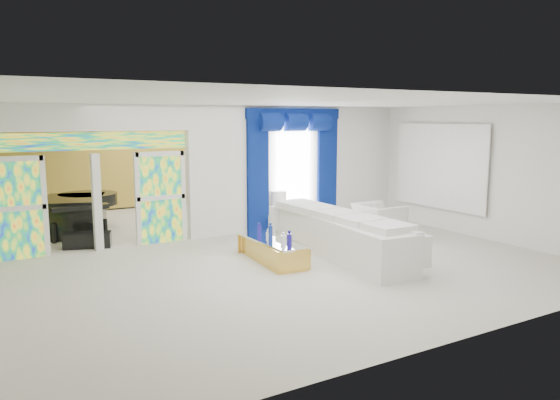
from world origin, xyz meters
TOP-DOWN VIEW (x-y plane):
  - floor at (0.00, 0.00)m, footprint 12.00×12.00m
  - dividing_wall at (2.15, 1.00)m, footprint 5.70×0.18m
  - dividing_header at (-2.85, 1.00)m, footprint 4.30×0.18m
  - stained_panel_left at (-4.28, 1.00)m, footprint 0.95×0.04m
  - stained_panel_right at (-1.42, 1.00)m, footprint 0.95×0.04m
  - stained_transom at (-2.85, 1.00)m, footprint 4.00×0.05m
  - window_pane at (1.90, 0.90)m, footprint 1.00×0.02m
  - blue_drape_left at (0.90, 0.87)m, footprint 0.55×0.10m
  - blue_drape_right at (2.90, 0.87)m, footprint 0.55×0.10m
  - blue_pelmet at (1.90, 0.87)m, footprint 2.60×0.12m
  - wall_mirror at (4.94, -1.00)m, footprint 0.04×2.70m
  - gold_curtains at (0.00, 5.90)m, footprint 9.70×0.12m
  - white_sofa at (1.25, -1.89)m, footprint 1.23×4.13m
  - coffee_table at (-0.10, -1.59)m, footprint 0.77×1.88m
  - console_table at (1.73, 0.79)m, footprint 1.19×0.44m
  - table_lamp at (1.43, 0.79)m, footprint 0.36×0.36m
  - armchair at (3.34, -0.67)m, footprint 0.96×1.09m
  - grand_piano at (-2.94, 2.92)m, footprint 1.78×2.04m
  - piano_bench at (-2.94, 1.32)m, footprint 1.02×0.65m
  - chandelier at (-2.30, 3.40)m, footprint 0.60×0.60m
  - decanters at (-0.08, -1.67)m, footprint 0.17×1.24m

SIDE VIEW (x-z plane):
  - floor at x=0.00m, z-range 0.00..0.00m
  - piano_bench at x=-2.94m, z-range 0.00..0.32m
  - console_table at x=1.73m, z-range 0.00..0.39m
  - coffee_table at x=-0.10m, z-range 0.00..0.41m
  - armchair at x=3.34m, z-range 0.00..0.69m
  - white_sofa at x=1.25m, z-range 0.00..0.77m
  - grand_piano at x=-2.94m, z-range 0.00..0.87m
  - decanters at x=-0.08m, z-range 0.37..0.65m
  - table_lamp at x=1.43m, z-range 0.39..0.97m
  - stained_panel_left at x=-4.28m, z-range 0.00..2.00m
  - stained_panel_right at x=-1.42m, z-range 0.00..2.00m
  - blue_drape_left at x=0.90m, z-range 0.00..2.80m
  - blue_drape_right at x=2.90m, z-range 0.00..2.80m
  - window_pane at x=1.90m, z-range 0.30..2.60m
  - dividing_wall at x=2.15m, z-range 0.00..3.00m
  - gold_curtains at x=0.00m, z-range 0.05..2.95m
  - wall_mirror at x=4.94m, z-range 0.60..2.50m
  - stained_transom at x=-2.85m, z-range 2.08..2.42m
  - chandelier at x=-2.30m, z-range 2.35..2.95m
  - dividing_header at x=-2.85m, z-range 2.45..3.00m
  - blue_pelmet at x=1.90m, z-range 2.69..2.94m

